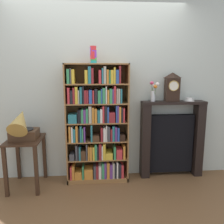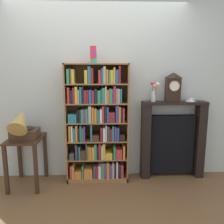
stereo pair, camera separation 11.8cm
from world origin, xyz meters
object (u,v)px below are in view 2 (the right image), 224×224
side_table_left (26,150)px  teacup_with_saucer (191,100)px  gramophone (22,125)px  flower_vase (154,91)px  mantel_clock (173,87)px  bookshelf (97,127)px  fireplace_mantel (172,140)px  cup_stack (93,55)px

side_table_left → teacup_with_saucer: teacup_with_saucer is taller
gramophone → teacup_with_saucer: size_ratio=3.15×
flower_vase → teacup_with_saucer: 0.55m
mantel_clock → flower_vase: size_ratio=1.42×
teacup_with_saucer → bookshelf: bearing=-177.6°
gramophone → teacup_with_saucer: 2.34m
teacup_with_saucer → side_table_left: bearing=-175.6°
fireplace_mantel → teacup_with_saucer: 0.64m
gramophone → mantel_clock: size_ratio=1.18×
mantel_clock → flower_vase: 0.28m
cup_stack → gramophone: cup_stack is taller
fireplace_mantel → teacup_with_saucer: (0.23, -0.02, 0.60)m
side_table_left → mantel_clock: mantel_clock is taller
gramophone → teacup_with_saucer: bearing=6.4°
gramophone → flower_vase: size_ratio=1.68×
side_table_left → gramophone: 0.38m
mantel_clock → gramophone: bearing=-172.8°
cup_stack → side_table_left: (-0.93, -0.11, -1.28)m
gramophone → mantel_clock: 2.11m
fireplace_mantel → cup_stack: bearing=-175.9°
side_table_left → teacup_with_saucer: size_ratio=4.43×
cup_stack → teacup_with_saucer: cup_stack is taller
bookshelf → cup_stack: (-0.04, -0.01, 1.00)m
cup_stack → gramophone: 1.31m
cup_stack → mantel_clock: 1.20m
flower_vase → fireplace_mantel: bearing=5.7°
gramophone → teacup_with_saucer: (2.31, 0.26, 0.28)m
side_table_left → flower_vase: size_ratio=2.36×
bookshelf → mantel_clock: bookshelf is taller
bookshelf → flower_vase: size_ratio=5.81×
cup_stack → teacup_with_saucer: (1.38, 0.07, -0.62)m
cup_stack → fireplace_mantel: size_ratio=0.20×
side_table_left → teacup_with_saucer: bearing=4.4°
side_table_left → gramophone: (-0.00, -0.08, 0.37)m
cup_stack → teacup_with_saucer: size_ratio=1.46×
bookshelf → fireplace_mantel: bookshelf is taller
cup_stack → side_table_left: size_ratio=0.33×
bookshelf → mantel_clock: (1.08, 0.05, 0.56)m
bookshelf → fireplace_mantel: bearing=3.7°
bookshelf → fireplace_mantel: size_ratio=1.47×
bookshelf → gramophone: (-0.97, -0.20, 0.09)m
side_table_left → mantel_clock: 2.22m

